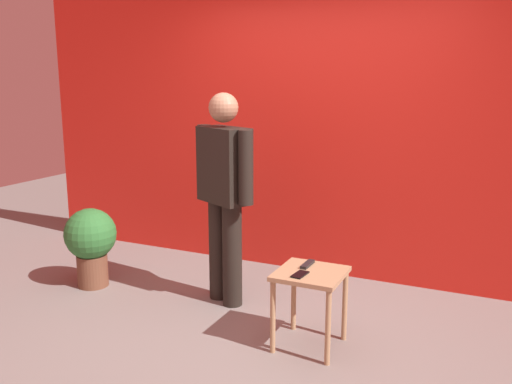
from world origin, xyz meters
name	(u,v)px	position (x,y,z in m)	size (l,w,h in m)	color
ground_plane	(239,344)	(0.00, 0.00, 0.00)	(12.00, 12.00, 0.00)	gray
back_wall_red	(321,105)	(0.00, 1.64, 1.53)	(6.00, 0.12, 3.07)	red
standing_person	(225,188)	(-0.43, 0.62, 0.93)	(0.64, 0.40, 1.67)	black
side_table	(310,285)	(0.44, 0.19, 0.43)	(0.43, 0.43, 0.53)	tan
cell_phone	(300,274)	(0.40, 0.09, 0.53)	(0.07, 0.14, 0.01)	black
tv_remote	(307,264)	(0.38, 0.29, 0.54)	(0.04, 0.17, 0.02)	black
potted_plant	(91,241)	(-1.64, 0.42, 0.41)	(0.44, 0.44, 0.69)	brown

